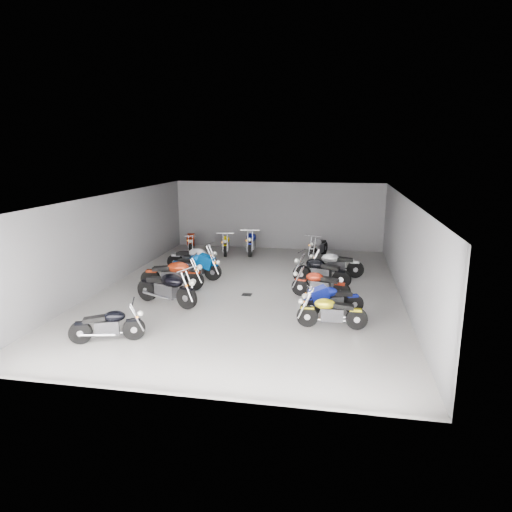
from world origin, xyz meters
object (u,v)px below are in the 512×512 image
object	(u,v)px
motorcycle_left_c	(167,288)
motorcycle_left_f	(193,259)
drain_grate	(247,295)
motorcycle_left_e	(195,266)
motorcycle_right_e	(321,271)
motorcycle_right_c	(332,300)
motorcycle_back_b	(226,243)
motorcycle_back_c	(252,242)
motorcycle_back_e	(318,247)
motorcycle_left_a	(108,325)
motorcycle_back_a	(192,242)
motorcycle_left_d	(173,275)
motorcycle_right_d	(320,284)
motorcycle_right_b	(331,312)
motorcycle_right_f	(335,264)

from	to	relation	value
motorcycle_left_c	motorcycle_left_f	size ratio (longest dim) A/B	1.01
drain_grate	motorcycle_left_f	size ratio (longest dim) A/B	0.15
motorcycle_left_e	motorcycle_right_e	xyz separation A→B (m)	(4.60, 0.03, 0.01)
motorcycle_right_c	motorcycle_back_b	bearing A→B (deg)	11.95
motorcycle_right_e	motorcycle_back_c	size ratio (longest dim) A/B	0.93
drain_grate	motorcycle_back_c	distance (m)	6.26
motorcycle_left_c	motorcycle_left_e	world-z (taller)	motorcycle_left_c
motorcycle_left_c	motorcycle_back_e	size ratio (longest dim) A/B	1.12
motorcycle_left_f	motorcycle_back_b	world-z (taller)	motorcycle_left_f
motorcycle_left_a	motorcycle_back_a	xyz separation A→B (m)	(-1.28, 10.49, 0.00)
motorcycle_back_b	motorcycle_back_c	xyz separation A→B (m)	(1.15, 0.28, 0.06)
motorcycle_left_a	motorcycle_left_c	size ratio (longest dim) A/B	0.81
motorcycle_back_e	motorcycle_left_d	bearing A→B (deg)	68.20
motorcycle_right_d	motorcycle_back_c	world-z (taller)	motorcycle_back_c
motorcycle_right_b	motorcycle_back_e	distance (m)	8.27
motorcycle_left_f	motorcycle_right_b	distance (m)	7.30
motorcycle_left_a	motorcycle_left_f	bearing A→B (deg)	159.19
motorcycle_right_c	motorcycle_left_d	bearing A→B (deg)	51.60
motorcycle_left_d	motorcycle_right_c	bearing A→B (deg)	70.49
motorcycle_right_d	motorcycle_right_e	xyz separation A→B (m)	(-0.04, 1.45, 0.05)
motorcycle_left_c	motorcycle_back_b	distance (m)	7.28
motorcycle_left_a	motorcycle_left_e	bearing A→B (deg)	155.30
motorcycle_left_c	motorcycle_left_e	distance (m)	2.92
motorcycle_left_d	motorcycle_left_f	world-z (taller)	motorcycle_left_d
motorcycle_right_b	motorcycle_back_c	world-z (taller)	motorcycle_back_c
motorcycle_left_f	motorcycle_right_d	xyz separation A→B (m)	(5.03, -2.37, -0.06)
motorcycle_left_d	motorcycle_right_f	bearing A→B (deg)	112.01
motorcycle_back_a	motorcycle_back_c	xyz separation A→B (m)	(2.90, -0.02, 0.10)
motorcycle_left_d	motorcycle_left_e	bearing A→B (deg)	162.09
motorcycle_right_c	motorcycle_back_b	size ratio (longest dim) A/B	0.92
motorcycle_right_c	motorcycle_right_f	size ratio (longest dim) A/B	0.87
motorcycle_left_e	motorcycle_right_f	world-z (taller)	motorcycle_right_f
motorcycle_left_f	motorcycle_right_b	bearing A→B (deg)	57.20
motorcycle_left_a	motorcycle_left_d	xyz separation A→B (m)	(0.04, 4.45, 0.09)
motorcycle_right_c	motorcycle_back_c	xyz separation A→B (m)	(-3.81, 7.58, 0.08)
motorcycle_left_f	motorcycle_back_c	world-z (taller)	motorcycle_back_c
motorcycle_left_f	motorcycle_left_c	bearing A→B (deg)	15.27
motorcycle_right_c	motorcycle_back_b	xyz separation A→B (m)	(-4.96, 7.30, 0.02)
motorcycle_left_c	motorcycle_back_c	bearing A→B (deg)	-169.74
motorcycle_left_d	motorcycle_right_d	world-z (taller)	motorcycle_left_d
motorcycle_back_e	motorcycle_back_a	bearing A→B (deg)	14.32
motorcycle_right_e	motorcycle_right_f	xyz separation A→B (m)	(0.50, 1.18, -0.01)
motorcycle_left_e	motorcycle_left_f	world-z (taller)	motorcycle_left_f
drain_grate	motorcycle_left_d	size ratio (longest dim) A/B	0.14
drain_grate	motorcycle_left_e	xyz separation A→B (m)	(-2.25, 1.51, 0.49)
motorcycle_right_e	drain_grate	bearing A→B (deg)	140.32
motorcycle_left_a	motorcycle_right_c	xyz separation A→B (m)	(5.44, 2.89, 0.01)
motorcycle_right_c	motorcycle_right_e	size ratio (longest dim) A/B	0.87
motorcycle_back_e	motorcycle_right_c	bearing A→B (deg)	113.26
motorcycle_right_f	motorcycle_back_e	distance (m)	3.21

